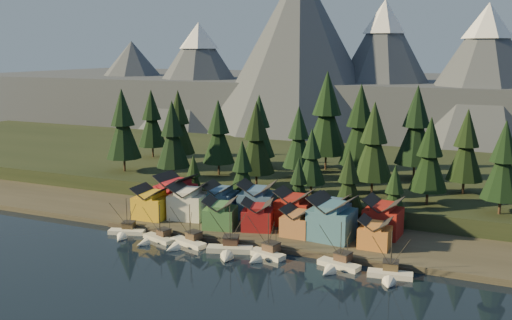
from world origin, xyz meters
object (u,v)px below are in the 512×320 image
at_px(house_front_1, 188,200).
at_px(house_back_0, 176,192).
at_px(boat_4, 264,249).
at_px(boat_5, 337,259).
at_px(boat_3, 229,244).
at_px(boat_0, 125,228).
at_px(house_front_0, 152,201).
at_px(boat_2, 185,238).
at_px(boat_6, 390,269).
at_px(boat_1, 155,235).
at_px(house_back_1, 220,198).

xyz_separation_m(house_front_1, house_back_0, (-7.14, 5.26, 0.40)).
height_order(boat_4, boat_5, boat_4).
relative_size(boat_3, boat_5, 1.08).
bearing_deg(boat_0, boat_3, -19.69).
relative_size(boat_4, house_front_0, 1.27).
distance_m(boat_0, boat_5, 56.01).
distance_m(boat_0, house_front_0, 12.33).
distance_m(boat_0, house_front_1, 18.81).
height_order(boat_2, house_front_0, house_front_0).
xyz_separation_m(boat_5, boat_6, (11.69, -0.98, -0.04)).
bearing_deg(boat_6, boat_5, 167.75).
height_order(boat_5, boat_6, boat_5).
xyz_separation_m(boat_5, house_back_0, (-53.46, 20.96, 4.81)).
height_order(boat_1, boat_6, boat_6).
height_order(boat_0, house_front_0, house_front_0).
xyz_separation_m(boat_4, boat_5, (16.94, 0.40, -0.12)).
xyz_separation_m(house_front_0, house_back_0, (2.04, 9.12, 0.87)).
bearing_deg(boat_2, boat_5, 18.12).
distance_m(boat_1, boat_3, 20.58).
relative_size(boat_1, boat_6, 0.92).
bearing_deg(house_back_0, boat_5, -14.67).
relative_size(boat_5, house_front_0, 1.25).
distance_m(boat_3, boat_4, 8.68).
bearing_deg(boat_6, boat_2, 172.28).
bearing_deg(house_back_0, house_front_0, -95.90).
relative_size(boat_5, house_front_1, 1.07).
xyz_separation_m(house_front_1, house_back_1, (6.86, 5.93, -0.27)).
distance_m(boat_4, boat_5, 16.94).
bearing_deg(boat_4, boat_2, -163.57).
bearing_deg(boat_3, house_front_1, 123.46).
bearing_deg(boat_3, boat_1, 161.91).
distance_m(boat_1, house_front_1, 17.25).
xyz_separation_m(boat_6, house_back_1, (-51.15, 22.62, 4.18)).
bearing_deg(house_front_1, boat_2, -70.78).
height_order(boat_2, boat_4, boat_4).
bearing_deg(boat_6, boat_0, 171.51).
height_order(boat_4, boat_6, boat_4).
distance_m(boat_1, house_back_0, 23.59).
bearing_deg(house_front_0, boat_4, -19.70).
height_order(boat_3, house_back_0, house_back_0).
xyz_separation_m(boat_1, house_back_1, (6.71, 22.50, 4.47)).
relative_size(boat_4, house_back_1, 1.26).
bearing_deg(house_back_0, boat_4, -23.59).
bearing_deg(house_front_1, boat_4, -37.17).
bearing_deg(house_back_1, boat_4, -46.53).
bearing_deg(boat_0, boat_6, -18.25).
xyz_separation_m(boat_2, house_front_0, (-17.80, 12.58, 4.03)).
xyz_separation_m(house_front_0, house_back_1, (16.04, 9.78, 0.20)).
bearing_deg(house_front_1, house_back_0, 135.18).
distance_m(boat_4, house_front_1, 33.78).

